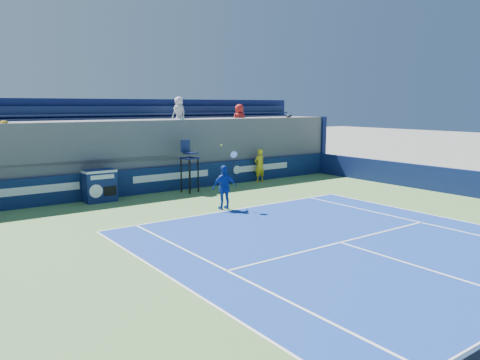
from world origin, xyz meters
TOP-DOWN VIEW (x-y plane):
  - ball_person at (5.07, 16.69)m, footprint 0.66×0.44m
  - back_hoarding at (0.00, 17.10)m, footprint 20.40×0.21m
  - match_clock at (-3.69, 16.53)m, footprint 1.33×0.74m
  - umpire_chair at (0.49, 16.23)m, footprint 0.84×0.84m
  - tennis_player at (-0.24, 12.21)m, footprint 1.08×0.57m
  - stadium_seating at (0.00, 19.15)m, footprint 21.00×4.05m

SIDE VIEW (x-z plane):
  - back_hoarding at x=0.00m, z-range 0.00..1.20m
  - match_clock at x=-3.69m, z-range 0.04..1.44m
  - ball_person at x=5.07m, z-range 0.01..1.77m
  - tennis_player at x=-0.24m, z-range -0.39..2.18m
  - umpire_chair at x=0.49m, z-range 0.29..2.77m
  - stadium_seating at x=0.00m, z-range -0.42..4.10m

